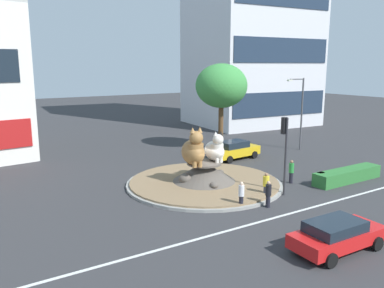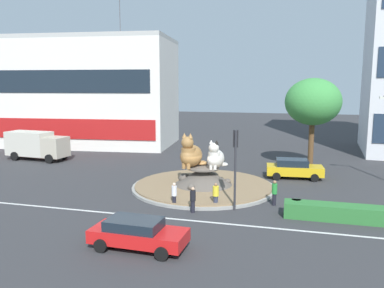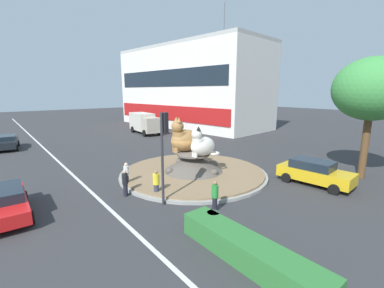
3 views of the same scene
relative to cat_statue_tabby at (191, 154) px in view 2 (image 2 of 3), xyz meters
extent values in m
plane|color=#333335|center=(0.94, 0.15, -2.55)|extent=(160.00, 160.00, 0.00)
cube|color=silver|center=(0.94, -6.89, -2.55)|extent=(112.00, 0.20, 0.01)
cylinder|color=gray|center=(0.94, 0.15, -2.46)|extent=(10.69, 10.69, 0.18)
cylinder|color=#846B4C|center=(0.94, 0.15, -2.31)|extent=(10.26, 10.26, 0.12)
cone|color=#564F47|center=(0.94, 0.15, -1.61)|extent=(4.31, 4.31, 1.29)
cylinder|color=#564F47|center=(0.94, 0.15, -1.02)|extent=(2.37, 2.37, 0.12)
ellipsoid|color=#564F47|center=(2.68, 0.62, -2.04)|extent=(0.53, 0.52, 0.42)
ellipsoid|color=#564F47|center=(1.41, 1.70, -1.95)|extent=(0.76, 0.71, 0.61)
ellipsoid|color=#564F47|center=(-0.53, 0.19, -1.89)|extent=(0.90, 0.93, 0.72)
ellipsoid|color=#564F47|center=(0.49, -1.65, -2.04)|extent=(0.53, 0.57, 0.42)
ellipsoid|color=#9E703D|center=(0.02, 0.12, -0.13)|extent=(1.90, 2.53, 1.65)
cylinder|color=#9E703D|center=(-0.08, -0.32, 0.05)|extent=(1.28, 1.28, 1.03)
sphere|color=#9E703D|center=(-0.12, -0.48, 0.95)|extent=(0.91, 0.91, 0.91)
torus|color=#9E703D|center=(0.58, 0.95, -0.79)|extent=(1.23, 1.23, 0.21)
cone|color=#9E703D|center=(0.13, -0.54, 1.48)|extent=(0.44, 0.44, 0.37)
cone|color=#9E703D|center=(-0.36, -0.43, 1.48)|extent=(0.44, 0.44, 0.37)
cylinder|color=#9E703D|center=(0.02, -0.72, -0.75)|extent=(0.29, 0.29, 0.41)
cylinder|color=#9E703D|center=(-0.34, -0.64, -0.75)|extent=(0.29, 0.29, 0.41)
ellipsoid|color=silver|center=(1.87, 0.26, -0.28)|extent=(1.38, 1.98, 1.36)
cylinder|color=silver|center=(1.83, -0.11, -0.13)|extent=(0.97, 0.97, 0.85)
sphere|color=silver|center=(1.81, -0.25, 0.61)|extent=(0.75, 0.75, 0.75)
torus|color=silver|center=(2.25, 0.98, -0.82)|extent=(0.79, 0.79, 0.17)
cone|color=black|center=(2.01, -0.27, 1.04)|extent=(0.34, 0.34, 0.30)
cone|color=silver|center=(1.61, -0.23, 1.04)|extent=(0.34, 0.34, 0.30)
cylinder|color=silver|center=(1.95, -0.43, -0.79)|extent=(0.24, 0.24, 0.34)
cylinder|color=silver|center=(1.64, -0.40, -0.79)|extent=(0.24, 0.24, 0.34)
cylinder|color=#2D2D33|center=(4.01, -4.39, -0.06)|extent=(0.14, 0.14, 4.98)
cube|color=black|center=(3.98, -4.18, 1.90)|extent=(0.35, 0.29, 1.05)
sphere|color=red|center=(3.96, -4.10, 2.22)|extent=(0.18, 0.18, 0.18)
sphere|color=#392706|center=(3.96, -4.10, 1.90)|extent=(0.18, 0.18, 0.18)
sphere|color=black|center=(3.96, -4.10, 1.59)|extent=(0.18, 0.18, 0.18)
cube|color=silver|center=(-21.36, 17.42, 3.95)|extent=(28.36, 14.08, 13.01)
cube|color=#B21919|center=(-20.74, 11.82, 0.05)|extent=(26.07, 3.00, 2.34)
cube|color=#19232D|center=(-20.74, 11.84, 5.52)|extent=(24.98, 2.84, 2.60)
cube|color=#B2B2AD|center=(-21.36, 17.42, 10.71)|extent=(28.36, 14.08, 0.50)
cylinder|color=#4C4C51|center=(-13.82, 17.77, 13.53)|extent=(0.10, 0.10, 5.14)
cube|color=#2D7033|center=(10.01, -4.62, -2.10)|extent=(6.01, 1.20, 0.90)
cylinder|color=brown|center=(8.91, 9.06, -0.45)|extent=(0.48, 0.48, 4.20)
ellipsoid|color=#3D8E42|center=(8.91, 9.06, 3.63)|extent=(4.96, 4.96, 4.21)
cube|color=silver|center=(13.83, 5.01, 4.17)|extent=(0.50, 0.24, 0.16)
cylinder|color=black|center=(0.21, -4.76, -2.18)|extent=(0.25, 0.25, 0.74)
cylinder|color=silver|center=(0.21, -4.76, -1.49)|extent=(0.34, 0.34, 0.64)
sphere|color=beige|center=(0.21, -4.76, -1.07)|extent=(0.21, 0.21, 0.21)
cylinder|color=#33384C|center=(2.76, -4.07, -2.19)|extent=(0.29, 0.29, 0.73)
cylinder|color=yellow|center=(2.76, -4.07, -1.51)|extent=(0.39, 0.39, 0.63)
sphere|color=#936B4C|center=(2.76, -4.07, -1.09)|extent=(0.21, 0.21, 0.21)
cylinder|color=black|center=(1.63, -5.48, -2.18)|extent=(0.26, 0.26, 0.73)
cylinder|color=black|center=(1.63, -5.48, -1.50)|extent=(0.35, 0.35, 0.64)
sphere|color=tan|center=(1.63, -5.48, -1.07)|extent=(0.21, 0.21, 0.21)
cylinder|color=black|center=(6.32, -2.76, -2.17)|extent=(0.26, 0.26, 0.76)
cylinder|color=#288C38|center=(6.32, -2.76, -1.45)|extent=(0.34, 0.34, 0.66)
sphere|color=#936B4C|center=(6.32, -2.76, -1.01)|extent=(0.22, 0.22, 0.22)
cube|color=red|center=(0.49, -11.17, -1.92)|extent=(4.62, 1.97, 0.62)
cube|color=#19232D|center=(0.27, -11.17, -1.37)|extent=(2.60, 1.70, 0.48)
cylinder|color=black|center=(2.03, -10.29, -2.23)|extent=(0.65, 0.24, 0.64)
cylinder|color=black|center=(1.98, -12.14, -2.23)|extent=(0.65, 0.24, 0.64)
cylinder|color=black|center=(-0.99, -10.21, -2.23)|extent=(0.65, 0.24, 0.64)
cylinder|color=black|center=(-1.04, -12.05, -2.23)|extent=(0.65, 0.24, 0.64)
cube|color=gold|center=(7.55, 5.09, -1.86)|extent=(4.67, 2.26, 0.74)
cube|color=#19232D|center=(7.32, 5.07, -1.22)|extent=(2.67, 1.86, 0.55)
cylinder|color=black|center=(8.95, 6.15, -2.23)|extent=(0.66, 0.28, 0.64)
cylinder|color=black|center=(9.12, 4.30, -2.23)|extent=(0.66, 0.28, 0.64)
cylinder|color=black|center=(5.98, 5.88, -2.23)|extent=(0.66, 0.28, 0.64)
cylinder|color=black|center=(6.15, 4.03, -2.23)|extent=(0.66, 0.28, 0.64)
cube|color=#B7AD99|center=(-15.85, 6.24, -1.09)|extent=(2.14, 2.34, 2.02)
cube|color=beige|center=(-19.12, 6.52, -0.88)|extent=(4.76, 2.55, 2.45)
cylinder|color=black|center=(-15.69, 7.33, -2.10)|extent=(0.92, 0.37, 0.90)
cylinder|color=black|center=(-15.87, 5.15, -2.10)|extent=(0.92, 0.37, 0.90)
cylinder|color=black|center=(-20.01, 7.69, -2.10)|extent=(0.92, 0.37, 0.90)
cylinder|color=black|center=(-20.19, 5.51, -2.10)|extent=(0.92, 0.37, 0.90)
cylinder|color=#2D4233|center=(7.69, -4.14, -2.10)|extent=(0.56, 0.56, 0.90)
camera|label=1|loc=(-13.77, -21.58, 5.61)|focal=36.97mm
camera|label=2|loc=(7.43, -27.30, 5.14)|focal=36.12mm
camera|label=3|loc=(15.25, -11.32, 3.49)|focal=24.26mm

